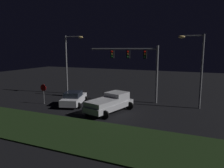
% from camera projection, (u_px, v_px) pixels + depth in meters
% --- Properties ---
extents(ground_plane, '(80.00, 80.00, 0.00)m').
position_uv_depth(ground_plane, '(98.00, 104.00, 24.01)').
color(ground_plane, black).
extents(grass_median, '(27.62, 5.65, 0.10)m').
position_uv_depth(grass_median, '(49.00, 128.00, 16.45)').
color(grass_median, black).
rests_on(grass_median, ground_plane).
extents(pickup_truck, '(3.81, 5.74, 1.80)m').
position_uv_depth(pickup_truck, '(111.00, 102.00, 20.80)').
color(pickup_truck, '#B7B7BC').
rests_on(pickup_truck, ground_plane).
extents(car_sedan, '(3.24, 4.73, 1.51)m').
position_uv_depth(car_sedan, '(74.00, 98.00, 23.44)').
color(car_sedan, silver).
rests_on(car_sedan, ground_plane).
extents(traffic_signal_gantry, '(8.32, 0.56, 6.50)m').
position_uv_depth(traffic_signal_gantry, '(136.00, 60.00, 24.54)').
color(traffic_signal_gantry, slate).
rests_on(traffic_signal_gantry, ground_plane).
extents(street_lamp_left, '(2.79, 0.44, 7.85)m').
position_uv_depth(street_lamp_left, '(70.00, 57.00, 28.74)').
color(street_lamp_left, slate).
rests_on(street_lamp_left, ground_plane).
extents(street_lamp_right, '(2.54, 0.44, 7.56)m').
position_uv_depth(street_lamp_right, '(197.00, 62.00, 21.58)').
color(street_lamp_right, slate).
rests_on(street_lamp_right, ground_plane).
extents(stop_sign, '(0.76, 0.08, 2.23)m').
position_uv_depth(stop_sign, '(43.00, 90.00, 23.70)').
color(stop_sign, slate).
rests_on(stop_sign, ground_plane).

